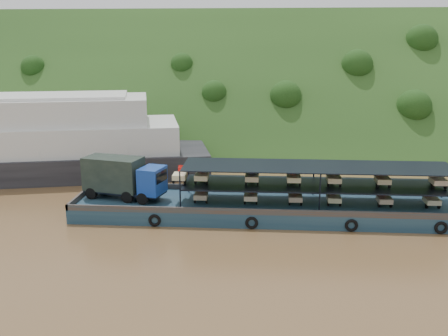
{
  "coord_description": "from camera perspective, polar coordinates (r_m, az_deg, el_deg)",
  "views": [
    {
      "loc": [
        1.33,
        -42.8,
        14.84
      ],
      "look_at": [
        -2.0,
        3.0,
        3.2
      ],
      "focal_mm": 40.0,
      "sensor_mm": 36.0,
      "label": 1
    }
  ],
  "objects": [
    {
      "name": "passenger_ferry",
      "position": [
        61.26,
        -23.67,
        2.79
      ],
      "size": [
        46.51,
        21.32,
        9.14
      ],
      "rotation": [
        0.0,
        0.0,
        0.23
      ],
      "color": "black",
      "rests_on": "ground"
    },
    {
      "name": "cargo_barge",
      "position": [
        43.97,
        3.85,
        -3.84
      ],
      "size": [
        35.0,
        7.18,
        4.9
      ],
      "color": "#122A41",
      "rests_on": "ground"
    },
    {
      "name": "hillside",
      "position": [
        80.19,
        3.14,
        3.54
      ],
      "size": [
        140.0,
        39.6,
        39.6
      ],
      "primitive_type": "cube",
      "rotation": [
        0.79,
        0.0,
        0.0
      ],
      "color": "#1E3A15",
      "rests_on": "ground"
    },
    {
      "name": "ground",
      "position": [
        45.32,
        2.26,
        -4.9
      ],
      "size": [
        160.0,
        160.0,
        0.0
      ],
      "primitive_type": "plane",
      "color": "brown",
      "rests_on": "ground"
    }
  ]
}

